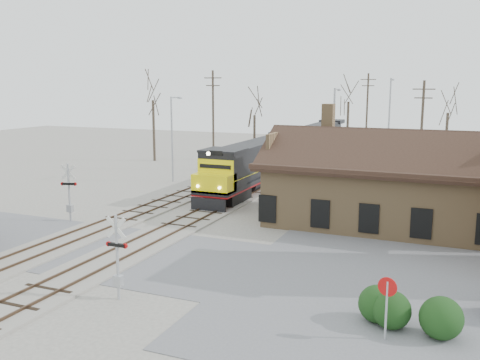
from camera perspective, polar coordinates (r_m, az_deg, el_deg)
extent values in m
plane|color=#A8A398|center=(30.69, -12.13, -7.62)|extent=(140.00, 140.00, 0.00)
cube|color=slate|center=(30.69, -12.13, -7.60)|extent=(60.00, 9.00, 0.03)
cube|color=slate|center=(29.33, 23.93, -9.11)|extent=(22.00, 26.00, 0.03)
cube|color=#A8A398|center=(43.36, -0.73, -2.05)|extent=(3.40, 90.00, 0.12)
cube|color=#473323|center=(43.62, -1.59, -1.83)|extent=(0.08, 90.00, 0.14)
cube|color=#473323|center=(43.06, 0.15, -1.99)|extent=(0.08, 90.00, 0.14)
cube|color=#A8A398|center=(45.31, -5.95, -1.57)|extent=(3.40, 90.00, 0.12)
cube|color=#473323|center=(45.63, -6.74, -1.36)|extent=(0.08, 90.00, 0.14)
cube|color=#473323|center=(44.95, -5.15, -1.51)|extent=(0.08, 90.00, 0.14)
cube|color=#99774F|center=(36.88, 14.67, -1.50)|extent=(14.00, 8.00, 4.00)
cube|color=black|center=(36.52, 14.82, 1.72)|extent=(15.20, 9.20, 0.30)
cube|color=black|center=(34.13, 14.33, 2.86)|extent=(15.00, 4.71, 2.66)
cube|color=black|center=(38.66, 15.38, 3.65)|extent=(15.00, 4.71, 2.66)
cube|color=#99774F|center=(38.45, 9.39, 6.39)|extent=(0.80, 0.80, 2.20)
cube|color=black|center=(42.35, -1.28, -1.69)|extent=(2.46, 3.93, 0.98)
cube|color=black|center=(54.05, 4.27, 0.89)|extent=(2.46, 3.93, 0.98)
cube|color=black|center=(48.00, 1.84, 0.68)|extent=(2.95, 19.64, 0.34)
cube|color=maroon|center=(48.03, 1.84, 0.43)|extent=(2.97, 19.64, 0.12)
cube|color=black|center=(48.91, 2.37, 2.66)|extent=(2.55, 14.24, 2.75)
cube|color=black|center=(41.14, -1.80, 1.22)|extent=(2.95, 2.75, 2.75)
cube|color=#FFEC0D|center=(39.79, -2.79, -0.31)|extent=(2.95, 1.77, 1.38)
cube|color=black|center=(39.23, -3.40, -2.67)|extent=(2.75, 0.25, 0.98)
cylinder|color=#FFF2CC|center=(38.63, -3.40, 2.83)|extent=(0.28, 0.10, 0.28)
cube|color=black|center=(61.01, 6.50, 1.93)|extent=(2.46, 3.93, 0.98)
cube|color=black|center=(73.24, 9.34, 3.24)|extent=(2.46, 3.93, 0.98)
cube|color=black|center=(67.00, 8.06, 3.31)|extent=(2.95, 19.64, 0.34)
cube|color=maroon|center=(67.03, 8.06, 3.13)|extent=(2.97, 19.64, 0.12)
cube|color=black|center=(68.02, 8.36, 4.70)|extent=(2.55, 14.24, 2.75)
cube|color=black|center=(59.87, 6.30, 4.00)|extent=(2.95, 2.75, 2.75)
cube|color=black|center=(58.38, 5.81, 3.03)|extent=(2.95, 1.77, 1.38)
cube|color=black|center=(57.66, 5.50, 1.46)|extent=(2.75, 0.25, 0.98)
cylinder|color=#A5A8AD|center=(23.88, -12.95, -8.07)|extent=(0.13, 0.13, 3.80)
cube|color=silver|center=(23.51, -13.08, -4.99)|extent=(0.99, 0.05, 0.99)
cube|color=silver|center=(23.51, -13.08, -4.99)|extent=(0.99, 0.05, 0.99)
cube|color=black|center=(23.71, -13.01, -6.76)|extent=(0.86, 0.16, 0.14)
cylinder|color=#B20C0C|center=(23.95, -13.85, -6.62)|extent=(0.23, 0.08, 0.23)
cylinder|color=#B20C0C|center=(23.48, -12.15, -6.90)|extent=(0.23, 0.08, 0.23)
cube|color=#A5A8AD|center=(24.23, -12.85, -10.41)|extent=(0.38, 0.28, 0.47)
cylinder|color=#A5A8AD|center=(38.10, -17.76, -1.29)|extent=(0.14, 0.14, 4.01)
cube|color=silver|center=(37.86, -17.87, 0.79)|extent=(1.02, 0.33, 1.05)
cube|color=silver|center=(37.86, -17.87, 0.79)|extent=(1.02, 0.33, 1.05)
cube|color=black|center=(37.99, -17.81, -0.40)|extent=(0.91, 0.40, 0.15)
cylinder|color=#B20C0C|center=(37.81, -17.18, -0.41)|extent=(0.25, 0.14, 0.24)
cylinder|color=#B20C0C|center=(38.18, -18.42, -0.38)|extent=(0.25, 0.14, 0.24)
cube|color=#A5A8AD|center=(38.32, -17.67, -2.90)|extent=(0.40, 0.30, 0.50)
cylinder|color=#A5A8AD|center=(20.72, 15.33, -13.33)|extent=(0.08, 0.08, 2.28)
cylinder|color=#B20C0C|center=(20.37, 15.46, -10.93)|extent=(0.71, 0.20, 0.72)
sphere|color=#143311|center=(22.25, 14.44, -12.68)|extent=(1.50, 1.50, 1.50)
sphere|color=#143311|center=(21.85, 15.86, -13.20)|extent=(1.49, 1.49, 1.49)
sphere|color=#143311|center=(21.59, 20.67, -13.62)|extent=(1.60, 1.60, 1.60)
cylinder|color=#A5A8AD|center=(51.27, -7.27, 4.29)|extent=(0.18, 0.18, 8.10)
cylinder|color=#A5A8AD|center=(51.80, -6.86, 8.74)|extent=(0.12, 1.80, 0.12)
cube|color=#A5A8AD|center=(52.50, -6.42, 8.66)|extent=(0.25, 0.50, 0.12)
cylinder|color=#A5A8AD|center=(46.86, 9.92, 4.17)|extent=(0.18, 0.18, 8.93)
cylinder|color=#A5A8AD|center=(47.49, 10.33, 9.52)|extent=(0.12, 1.80, 0.12)
cube|color=#A5A8AD|center=(48.27, 10.54, 9.40)|extent=(0.25, 0.50, 0.12)
cylinder|color=#A5A8AD|center=(58.94, 15.59, 5.63)|extent=(0.18, 0.18, 9.88)
cylinder|color=#A5A8AD|center=(59.68, 15.93, 10.32)|extent=(0.12, 1.80, 0.12)
cube|color=#A5A8AD|center=(60.47, 16.02, 10.22)|extent=(0.25, 0.50, 0.12)
cylinder|color=#382D23|center=(57.96, -2.88, 6.32)|extent=(0.24, 0.24, 10.69)
cube|color=#382D23|center=(57.83, -2.92, 10.82)|extent=(2.00, 0.10, 0.10)
cube|color=#382D23|center=(57.83, -2.91, 10.03)|extent=(1.60, 0.10, 0.10)
cylinder|color=#382D23|center=(72.38, 13.38, 6.82)|extent=(0.24, 0.24, 10.63)
cube|color=#382D23|center=(72.27, 13.53, 10.39)|extent=(2.00, 0.10, 0.10)
cube|color=#382D23|center=(72.27, 13.50, 9.75)|extent=(1.60, 0.10, 0.10)
cylinder|color=#382D23|center=(52.63, 18.78, 4.80)|extent=(0.24, 0.24, 9.60)
cube|color=#382D23|center=(52.44, 19.03, 9.15)|extent=(2.00, 0.10, 0.10)
cube|color=#382D23|center=(52.46, 18.98, 8.28)|extent=(1.60, 0.10, 0.10)
cylinder|color=#382D23|center=(65.82, -9.18, 5.21)|extent=(0.32, 0.32, 7.34)
cylinder|color=#382D23|center=(65.49, 1.55, 4.52)|extent=(0.32, 0.32, 5.52)
cylinder|color=#382D23|center=(72.68, 11.40, 5.45)|extent=(0.32, 0.32, 6.95)
cylinder|color=#382D23|center=(67.81, 21.13, 4.20)|extent=(0.32, 0.32, 5.93)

